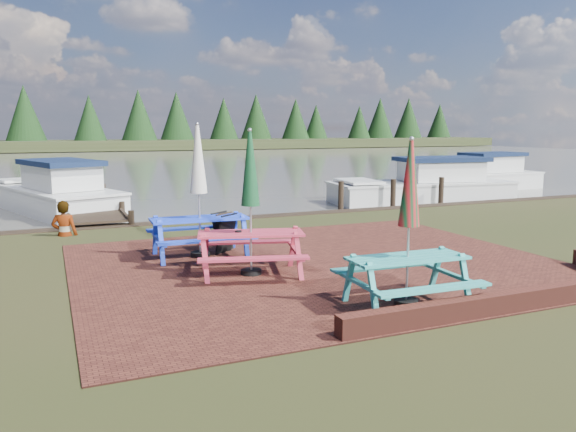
% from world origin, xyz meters
% --- Properties ---
extents(ground, '(120.00, 120.00, 0.00)m').
position_xyz_m(ground, '(0.00, 0.00, 0.00)').
color(ground, black).
rests_on(ground, ground).
extents(paving, '(9.00, 7.50, 0.02)m').
position_xyz_m(paving, '(0.00, 1.00, 0.01)').
color(paving, '#391812').
rests_on(paving, ground).
extents(brick_wall, '(6.21, 1.79, 0.30)m').
position_xyz_m(brick_wall, '(2.15, -2.42, 0.15)').
color(brick_wall, '#4C1E16').
rests_on(brick_wall, ground).
extents(water, '(120.00, 60.00, 0.02)m').
position_xyz_m(water, '(0.00, 37.00, 0.00)').
color(water, '#4B4940').
rests_on(water, ground).
extents(far_treeline, '(120.00, 10.00, 8.10)m').
position_xyz_m(far_treeline, '(0.00, 66.00, 3.28)').
color(far_treeline, black).
rests_on(far_treeline, ground).
extents(picnic_table_teal, '(1.83, 1.64, 2.45)m').
position_xyz_m(picnic_table_teal, '(0.08, -1.78, 0.86)').
color(picnic_table_teal, teal).
rests_on(picnic_table_teal, ground).
extents(picnic_table_red, '(2.22, 2.08, 2.57)m').
position_xyz_m(picnic_table_red, '(-1.45, 0.78, 0.90)').
color(picnic_table_red, '#AB2C41').
rests_on(picnic_table_red, ground).
extents(picnic_table_blue, '(1.99, 1.78, 2.68)m').
position_xyz_m(picnic_table_blue, '(-1.93, 2.53, 0.94)').
color(picnic_table_blue, blue).
rests_on(picnic_table_blue, ground).
extents(chalkboard, '(0.54, 0.76, 0.84)m').
position_xyz_m(chalkboard, '(-1.36, 2.74, 0.43)').
color(chalkboard, black).
rests_on(chalkboard, ground).
extents(jetty, '(1.76, 9.08, 1.00)m').
position_xyz_m(jetty, '(-3.50, 11.28, 0.11)').
color(jetty, black).
rests_on(jetty, ground).
extents(boat_jetty, '(4.42, 7.09, 1.95)m').
position_xyz_m(boat_jetty, '(-4.53, 11.81, 0.38)').
color(boat_jetty, beige).
rests_on(boat_jetty, ground).
extents(boat_near, '(7.16, 3.22, 1.87)m').
position_xyz_m(boat_near, '(8.42, 8.98, 0.36)').
color(boat_near, beige).
rests_on(boat_near, ground).
extents(boat_far, '(6.05, 2.45, 1.85)m').
position_xyz_m(boat_far, '(13.57, 11.61, 0.36)').
color(boat_far, beige).
rests_on(boat_far, ground).
extents(person, '(0.72, 0.59, 1.71)m').
position_xyz_m(person, '(-4.42, 6.06, 0.85)').
color(person, gray).
rests_on(person, ground).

